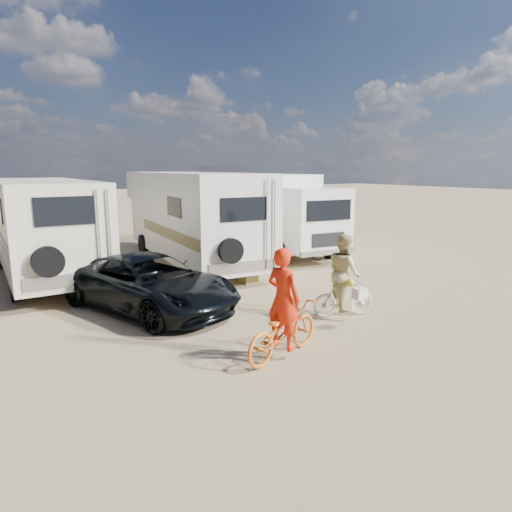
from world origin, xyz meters
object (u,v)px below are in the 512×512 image
bike_woman (343,298)px  rider_woman (344,279)px  rv_left (45,230)px  box_truck (279,214)px  rv_main (191,219)px  rider_man (283,308)px  cooler (182,298)px  bike_man (283,330)px  crate (249,277)px  dark_suv (149,283)px  bike_parked (302,248)px

bike_woman → rider_woman: rider_woman is taller
rv_left → box_truck: 8.97m
bike_woman → rv_main: bearing=22.7°
rv_main → rider_man: 9.10m
cooler → rider_woman: bearing=-51.2°
rv_main → box_truck: 4.05m
bike_woman → cooler: size_ratio=2.97×
rv_main → box_truck: (4.04, 0.17, -0.05)m
bike_woman → rider_man: size_ratio=0.79×
rider_man → bike_man: bearing=-0.0°
box_truck → crate: bearing=-129.4°
crate → box_truck: bearing=46.0°
rv_main → rider_man: size_ratio=4.57×
rider_woman → cooler: (-3.00, 2.83, -0.71)m
dark_suv → rider_man: 4.31m
rider_woman → bike_parked: rider_woman is taller
rv_main → box_truck: rv_main is taller
cooler → rv_main: bearing=55.8°
dark_suv → crate: dark_suv is taller
bike_woman → cooler: bike_woman is taller
cooler → box_truck: bearing=30.0°
bike_man → rider_woman: bearing=-83.2°
rv_main → rv_left: 4.94m
rv_main → cooler: bearing=-112.7°
rv_left → rider_man: rv_left is taller
rv_main → bike_man: size_ratio=4.39×
box_truck → bike_man: box_truck is taller
rider_man → rv_left: bearing=-0.3°
bike_parked → bike_woman: bearing=-164.8°
rv_left → box_truck: size_ratio=1.11×
rv_left → bike_man: (2.94, -9.15, -1.05)m
box_truck → bike_man: bearing=-119.1°
bike_man → rider_woman: rider_woman is taller
box_truck → dark_suv: bearing=-141.3°
bike_man → cooler: 4.07m
crate → rv_left: bearing=142.6°
dark_suv → bike_parked: 7.73m
bike_parked → crate: bearing=163.4°
bike_parked → cooler: bike_parked is taller
rv_left → crate: bearing=-38.2°
box_truck → rider_man: 10.87m
rv_left → cooler: bearing=-64.3°
box_truck → dark_suv: size_ratio=1.42×
bike_parked → rv_left: bearing=121.5°
rv_main → rv_left: size_ratio=1.12×
rider_woman → crate: size_ratio=4.11×
rv_main → bike_man: (-1.99, -8.85, -1.16)m
rv_main → rider_woman: bearing=-81.8°
box_truck → crate: box_truck is taller
rv_main → bike_woman: size_ratio=5.75×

